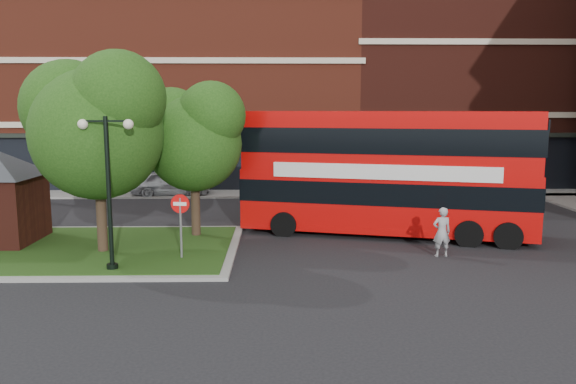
{
  "coord_description": "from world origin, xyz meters",
  "views": [
    {
      "loc": [
        -0.18,
        -17.34,
        5.26
      ],
      "look_at": [
        0.22,
        4.27,
        2.0
      ],
      "focal_mm": 35.0,
      "sensor_mm": 36.0,
      "label": 1
    }
  ],
  "objects_px": {
    "car_silver": "(171,183)",
    "car_white": "(333,187)",
    "bus": "(386,164)",
    "woman": "(442,232)"
  },
  "relations": [
    {
      "from": "woman",
      "to": "car_silver",
      "type": "height_order",
      "value": "woman"
    },
    {
      "from": "bus",
      "to": "car_white",
      "type": "height_order",
      "value": "bus"
    },
    {
      "from": "bus",
      "to": "woman",
      "type": "xyz_separation_m",
      "value": [
        1.37,
        -3.55,
        -2.05
      ]
    },
    {
      "from": "car_silver",
      "to": "car_white",
      "type": "relative_size",
      "value": 1.05
    },
    {
      "from": "car_white",
      "to": "bus",
      "type": "bearing_deg",
      "value": -170.81
    },
    {
      "from": "woman",
      "to": "car_silver",
      "type": "bearing_deg",
      "value": -53.69
    },
    {
      "from": "bus",
      "to": "woman",
      "type": "relative_size",
      "value": 6.75
    },
    {
      "from": "bus",
      "to": "car_silver",
      "type": "relative_size",
      "value": 2.59
    },
    {
      "from": "car_silver",
      "to": "car_white",
      "type": "bearing_deg",
      "value": -102.83
    },
    {
      "from": "bus",
      "to": "car_white",
      "type": "relative_size",
      "value": 2.72
    }
  ]
}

